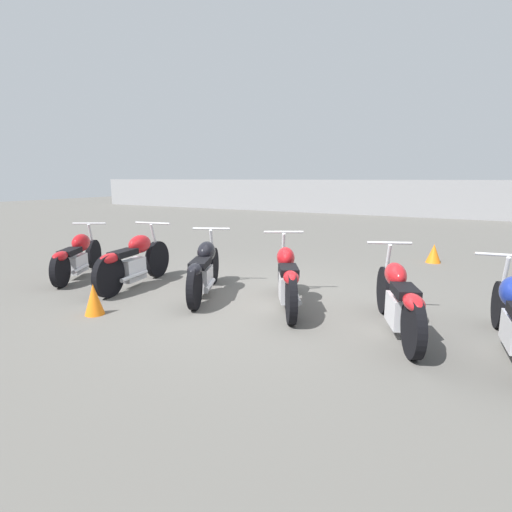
{
  "coord_description": "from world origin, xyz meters",
  "views": [
    {
      "loc": [
        2.9,
        -5.13,
        1.82
      ],
      "look_at": [
        0.0,
        0.14,
        0.65
      ],
      "focal_mm": 28.0,
      "sensor_mm": 36.0,
      "label": 1
    }
  ],
  "objects_px": {
    "motorcycle_slot_0": "(77,255)",
    "motorcycle_slot_3": "(287,278)",
    "traffic_cone_near": "(434,253)",
    "motorcycle_slot_4": "(399,299)",
    "motorcycle_slot_1": "(134,261)",
    "traffic_cone_far": "(94,299)",
    "motorcycle_slot_2": "(204,268)"
  },
  "relations": [
    {
      "from": "motorcycle_slot_3",
      "to": "traffic_cone_far",
      "type": "xyz_separation_m",
      "value": [
        -2.16,
        -1.55,
        -0.22
      ]
    },
    {
      "from": "motorcycle_slot_4",
      "to": "traffic_cone_near",
      "type": "distance_m",
      "value": 4.64
    },
    {
      "from": "traffic_cone_near",
      "to": "motorcycle_slot_2",
      "type": "bearing_deg",
      "value": -123.38
    },
    {
      "from": "motorcycle_slot_1",
      "to": "traffic_cone_far",
      "type": "height_order",
      "value": "motorcycle_slot_1"
    },
    {
      "from": "traffic_cone_far",
      "to": "motorcycle_slot_0",
      "type": "bearing_deg",
      "value": 147.11
    },
    {
      "from": "motorcycle_slot_0",
      "to": "motorcycle_slot_4",
      "type": "distance_m",
      "value": 5.72
    },
    {
      "from": "motorcycle_slot_0",
      "to": "traffic_cone_far",
      "type": "relative_size",
      "value": 4.31
    },
    {
      "from": "motorcycle_slot_3",
      "to": "traffic_cone_near",
      "type": "bearing_deg",
      "value": 40.96
    },
    {
      "from": "motorcycle_slot_2",
      "to": "motorcycle_slot_3",
      "type": "height_order",
      "value": "motorcycle_slot_3"
    },
    {
      "from": "motorcycle_slot_0",
      "to": "motorcycle_slot_2",
      "type": "xyz_separation_m",
      "value": [
        2.77,
        0.18,
        0.02
      ]
    },
    {
      "from": "motorcycle_slot_0",
      "to": "traffic_cone_far",
      "type": "bearing_deg",
      "value": -62.59
    },
    {
      "from": "motorcycle_slot_3",
      "to": "traffic_cone_far",
      "type": "distance_m",
      "value": 2.66
    },
    {
      "from": "motorcycle_slot_0",
      "to": "traffic_cone_near",
      "type": "distance_m",
      "value": 7.35
    },
    {
      "from": "motorcycle_slot_0",
      "to": "motorcycle_slot_2",
      "type": "distance_m",
      "value": 2.78
    },
    {
      "from": "motorcycle_slot_1",
      "to": "motorcycle_slot_2",
      "type": "bearing_deg",
      "value": -4.16
    },
    {
      "from": "motorcycle_slot_1",
      "to": "traffic_cone_far",
      "type": "relative_size",
      "value": 4.78
    },
    {
      "from": "motorcycle_slot_4",
      "to": "traffic_cone_near",
      "type": "height_order",
      "value": "motorcycle_slot_4"
    },
    {
      "from": "motorcycle_slot_0",
      "to": "motorcycle_slot_3",
      "type": "distance_m",
      "value": 4.16
    },
    {
      "from": "motorcycle_slot_0",
      "to": "traffic_cone_far",
      "type": "distance_m",
      "value": 2.39
    },
    {
      "from": "motorcycle_slot_3",
      "to": "traffic_cone_near",
      "type": "xyz_separation_m",
      "value": [
        1.55,
        4.37,
        -0.23
      ]
    },
    {
      "from": "motorcycle_slot_2",
      "to": "motorcycle_slot_4",
      "type": "xyz_separation_m",
      "value": [
        2.95,
        -0.18,
        -0.01
      ]
    },
    {
      "from": "motorcycle_slot_0",
      "to": "traffic_cone_near",
      "type": "height_order",
      "value": "motorcycle_slot_0"
    },
    {
      "from": "motorcycle_slot_1",
      "to": "traffic_cone_near",
      "type": "height_order",
      "value": "motorcycle_slot_1"
    },
    {
      "from": "motorcycle_slot_1",
      "to": "traffic_cone_far",
      "type": "bearing_deg",
      "value": -76.55
    },
    {
      "from": "motorcycle_slot_0",
      "to": "traffic_cone_near",
      "type": "bearing_deg",
      "value": 9.38
    },
    {
      "from": "motorcycle_slot_1",
      "to": "motorcycle_slot_0",
      "type": "bearing_deg",
      "value": 170.65
    },
    {
      "from": "motorcycle_slot_3",
      "to": "traffic_cone_far",
      "type": "relative_size",
      "value": 4.28
    },
    {
      "from": "motorcycle_slot_1",
      "to": "motorcycle_slot_4",
      "type": "height_order",
      "value": "motorcycle_slot_1"
    },
    {
      "from": "traffic_cone_near",
      "to": "traffic_cone_far",
      "type": "relative_size",
      "value": 0.95
    },
    {
      "from": "motorcycle_slot_4",
      "to": "traffic_cone_near",
      "type": "relative_size",
      "value": 4.78
    },
    {
      "from": "motorcycle_slot_1",
      "to": "motorcycle_slot_2",
      "type": "height_order",
      "value": "motorcycle_slot_1"
    },
    {
      "from": "motorcycle_slot_2",
      "to": "traffic_cone_near",
      "type": "distance_m",
      "value": 5.33
    }
  ]
}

